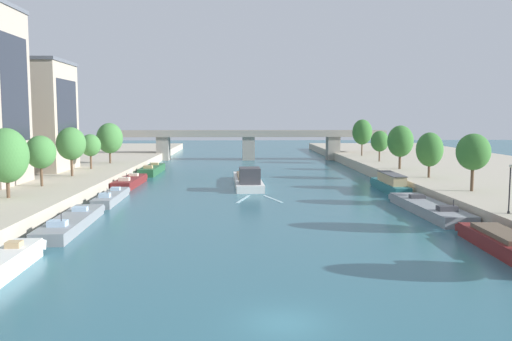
% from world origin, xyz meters
% --- Properties ---
extents(ground_plane, '(400.00, 400.00, 0.00)m').
position_xyz_m(ground_plane, '(0.00, 0.00, 0.00)').
color(ground_plane, '#2D6070').
extents(quay_left, '(36.00, 170.00, 1.73)m').
position_xyz_m(quay_left, '(-37.70, 55.00, 0.86)').
color(quay_left, '#B2A893').
rests_on(quay_left, ground).
extents(quay_right, '(36.00, 170.00, 1.73)m').
position_xyz_m(quay_right, '(37.70, 55.00, 0.86)').
color(quay_right, '#B2A893').
rests_on(quay_right, ground).
extents(barge_midriver, '(4.32, 19.30, 3.15)m').
position_xyz_m(barge_midriver, '(-0.92, 51.51, 0.91)').
color(barge_midriver, silver).
rests_on(barge_midriver, ground).
extents(wake_behind_barge, '(5.60, 5.98, 0.03)m').
position_xyz_m(wake_behind_barge, '(0.10, 39.04, 0.01)').
color(wake_behind_barge, '#A0CCD6').
rests_on(wake_behind_barge, ground).
extents(moored_boat_left_far, '(2.21, 10.65, 2.44)m').
position_xyz_m(moored_boat_left_far, '(-17.21, 8.43, 0.70)').
color(moored_boat_left_far, silver).
rests_on(moored_boat_left_far, ground).
extents(moored_boat_left_lone, '(3.29, 15.25, 2.11)m').
position_xyz_m(moored_boat_left_lone, '(-17.37, 22.88, 0.53)').
color(moored_boat_left_lone, gray).
rests_on(moored_boat_left_lone, ground).
extents(moored_boat_left_end, '(2.39, 12.43, 2.10)m').
position_xyz_m(moored_boat_left_end, '(-17.35, 37.89, 0.53)').
color(moored_boat_left_end, gray).
rests_on(moored_boat_left_end, ground).
extents(moored_boat_left_midway, '(2.87, 13.13, 2.25)m').
position_xyz_m(moored_boat_left_midway, '(-18.07, 52.22, 0.60)').
color(moored_boat_left_midway, maroon).
rests_on(moored_boat_left_midway, ground).
extents(moored_boat_left_second, '(2.86, 13.90, 2.37)m').
position_xyz_m(moored_boat_left_second, '(-17.61, 69.02, 0.66)').
color(moored_boat_left_second, '#235633').
rests_on(moored_boat_left_second, ground).
extents(moored_boat_right_far, '(3.80, 16.68, 2.17)m').
position_xyz_m(moored_boat_right_far, '(17.55, 29.03, 0.56)').
color(moored_boat_right_far, gray).
rests_on(moored_boat_right_far, ground).
extents(moored_boat_right_downstream, '(2.18, 13.10, 2.53)m').
position_xyz_m(moored_boat_right_downstream, '(18.05, 44.80, 1.06)').
color(moored_boat_right_downstream, '#23666B').
rests_on(moored_boat_right_downstream, ground).
extents(tree_left_second, '(4.37, 4.37, 7.16)m').
position_xyz_m(tree_left_second, '(-25.88, 29.64, 6.08)').
color(tree_left_second, brown).
rests_on(tree_left_second, quay_left).
extents(tree_left_third, '(3.56, 3.56, 6.07)m').
position_xyz_m(tree_left_third, '(-25.82, 38.75, 5.82)').
color(tree_left_third, brown).
rests_on(tree_left_third, quay_left).
extents(tree_left_far, '(4.04, 4.04, 6.83)m').
position_xyz_m(tree_left_far, '(-25.62, 49.64, 6.26)').
color(tree_left_far, brown).
rests_on(tree_left_far, quay_left).
extents(tree_left_past_mid, '(3.24, 3.24, 5.53)m').
position_xyz_m(tree_left_past_mid, '(-25.79, 59.87, 5.49)').
color(tree_left_past_mid, brown).
rests_on(tree_left_past_mid, quay_left).
extents(tree_left_nearest, '(4.63, 4.63, 7.17)m').
position_xyz_m(tree_left_nearest, '(-25.27, 70.31, 6.19)').
color(tree_left_nearest, brown).
rests_on(tree_left_nearest, quay_left).
extents(tree_right_nearest, '(3.71, 3.71, 6.44)m').
position_xyz_m(tree_right_nearest, '(23.87, 33.03, 6.11)').
color(tree_right_nearest, brown).
rests_on(tree_right_nearest, quay_right).
extents(tree_right_third, '(3.62, 3.62, 6.17)m').
position_xyz_m(tree_right_third, '(23.76, 46.23, 5.56)').
color(tree_right_third, brown).
rests_on(tree_right_third, quay_right).
extents(tree_right_second, '(4.08, 4.08, 6.92)m').
position_xyz_m(tree_right_second, '(23.36, 58.10, 6.14)').
color(tree_right_second, brown).
rests_on(tree_right_second, quay_right).
extents(tree_right_by_lamp, '(3.31, 3.31, 5.69)m').
position_xyz_m(tree_right_by_lamp, '(23.91, 72.48, 5.48)').
color(tree_right_by_lamp, brown).
rests_on(tree_right_by_lamp, quay_right).
extents(tree_right_end_of_row, '(4.16, 4.16, 7.70)m').
position_xyz_m(tree_right_end_of_row, '(23.92, 86.67, 6.75)').
color(tree_right_end_of_row, brown).
rests_on(tree_right_end_of_row, quay_right).
extents(lamppost_right_bank, '(0.28, 0.28, 4.25)m').
position_xyz_m(lamppost_right_bank, '(21.00, 19.30, 4.07)').
color(lamppost_right_bank, black).
rests_on(lamppost_right_bank, quay_right).
extents(building_left_middle, '(12.46, 11.83, 16.89)m').
position_xyz_m(building_left_middle, '(-34.72, 58.09, 10.19)').
color(building_left_middle, '#B2A38E').
rests_on(building_left_middle, quay_left).
extents(bridge_far, '(63.40, 4.40, 6.86)m').
position_xyz_m(bridge_far, '(0.00, 97.77, 4.40)').
color(bridge_far, gray).
rests_on(bridge_far, ground).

